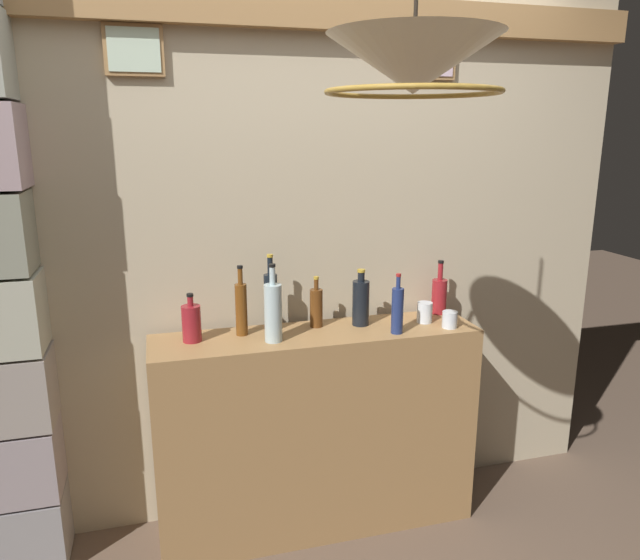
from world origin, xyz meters
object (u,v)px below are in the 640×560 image
object	(u,v)px
liquor_bottle_tequila	(241,308)
liquor_bottle_mezcal	(397,310)
liquor_bottle_brandy	(439,295)
liquor_bottle_vodka	(191,323)
pendant_lamp	(414,66)
glass_tumbler_highball	(425,312)
glass_tumbler_rocks	(450,320)
liquor_bottle_port	(271,300)
liquor_bottle_gin	(316,307)
liquor_bottle_whiskey	(361,302)
liquor_bottle_amaro	(273,312)

from	to	relation	value
liquor_bottle_tequila	liquor_bottle_mezcal	world-z (taller)	liquor_bottle_tequila
liquor_bottle_brandy	liquor_bottle_tequila	bearing A→B (deg)	-176.74
liquor_bottle_vodka	pendant_lamp	world-z (taller)	pendant_lamp
glass_tumbler_highball	glass_tumbler_rocks	bearing A→B (deg)	-52.51
liquor_bottle_tequila	glass_tumbler_rocks	distance (m)	0.93
liquor_bottle_brandy	liquor_bottle_vodka	size ratio (longest dim) A/B	1.26
liquor_bottle_port	glass_tumbler_rocks	world-z (taller)	liquor_bottle_port
liquor_bottle_gin	glass_tumbler_highball	size ratio (longest dim) A/B	2.45
liquor_bottle_tequila	liquor_bottle_whiskey	distance (m)	0.54
liquor_bottle_tequila	liquor_bottle_port	distance (m)	0.14
liquor_bottle_port	liquor_bottle_mezcal	size ratio (longest dim) A/B	1.28
glass_tumbler_rocks	pendant_lamp	size ratio (longest dim) A/B	0.12
liquor_bottle_vodka	pendant_lamp	bearing A→B (deg)	-50.09
liquor_bottle_tequila	pendant_lamp	size ratio (longest dim) A/B	0.51
liquor_bottle_tequila	liquor_bottle_whiskey	world-z (taller)	liquor_bottle_tequila
liquor_bottle_brandy	glass_tumbler_highball	distance (m)	0.17
liquor_bottle_amaro	liquor_bottle_brandy	bearing A→B (deg)	11.36
liquor_bottle_tequila	liquor_bottle_brandy	world-z (taller)	liquor_bottle_tequila
pendant_lamp	liquor_bottle_whiskey	bearing A→B (deg)	80.72
liquor_bottle_port	pendant_lamp	world-z (taller)	pendant_lamp
liquor_bottle_gin	liquor_bottle_vodka	xyz separation A→B (m)	(-0.55, -0.05, -0.01)
liquor_bottle_port	liquor_bottle_brandy	bearing A→B (deg)	1.57
liquor_bottle_amaro	glass_tumbler_highball	distance (m)	0.73
glass_tumbler_rocks	pendant_lamp	xyz separation A→B (m)	(-0.50, -0.62, 1.00)
liquor_bottle_mezcal	liquor_bottle_gin	bearing A→B (deg)	150.41
liquor_bottle_gin	liquor_bottle_mezcal	distance (m)	0.36
glass_tumbler_rocks	pendant_lamp	distance (m)	1.28
liquor_bottle_amaro	liquor_bottle_mezcal	bearing A→B (deg)	-4.64
liquor_bottle_port	liquor_bottle_vodka	world-z (taller)	liquor_bottle_port
liquor_bottle_gin	liquor_bottle_tequila	size ratio (longest dim) A/B	0.76
liquor_bottle_whiskey	liquor_bottle_brandy	xyz separation A→B (m)	(0.42, 0.06, -0.02)
liquor_bottle_vodka	liquor_bottle_whiskey	bearing A→B (deg)	1.16
liquor_bottle_port	liquor_bottle_tequila	bearing A→B (deg)	-166.63
glass_tumbler_rocks	liquor_bottle_brandy	bearing A→B (deg)	76.52
liquor_bottle_amaro	liquor_bottle_gin	world-z (taller)	liquor_bottle_amaro
liquor_bottle_brandy	glass_tumbler_highball	xyz separation A→B (m)	(-0.13, -0.11, -0.04)
liquor_bottle_port	liquor_bottle_whiskey	bearing A→B (deg)	-5.86
liquor_bottle_gin	liquor_bottle_whiskey	distance (m)	0.20
liquor_bottle_port	glass_tumbler_highball	size ratio (longest dim) A/B	3.60
liquor_bottle_vodka	pendant_lamp	xyz separation A→B (m)	(0.63, -0.75, 0.96)
liquor_bottle_port	liquor_bottle_vodka	bearing A→B (deg)	-170.75
liquor_bottle_amaro	liquor_bottle_whiskey	xyz separation A→B (m)	(0.42, 0.11, -0.02)
liquor_bottle_amaro	glass_tumbler_rocks	size ratio (longest dim) A/B	4.43
liquor_bottle_gin	liquor_bottle_tequila	world-z (taller)	liquor_bottle_tequila
liquor_bottle_vodka	glass_tumbler_rocks	xyz separation A→B (m)	(1.12, -0.13, -0.04)
liquor_bottle_vodka	liquor_bottle_brandy	bearing A→B (deg)	3.87
liquor_bottle_port	liquor_bottle_vodka	size ratio (longest dim) A/B	1.65
liquor_bottle_amaro	liquor_bottle_mezcal	world-z (taller)	liquor_bottle_amaro
liquor_bottle_port	liquor_bottle_brandy	xyz separation A→B (m)	(0.83, 0.02, -0.04)
glass_tumbler_rocks	glass_tumbler_highball	xyz separation A→B (m)	(-0.08, 0.10, 0.01)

